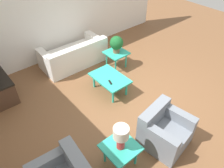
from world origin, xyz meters
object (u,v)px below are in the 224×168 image
object	(u,v)px
sofa	(74,56)
potted_plant	(116,43)
table_lamp	(121,135)
coffee_table	(110,79)
side_table_plant	(116,54)
side_table_lamp	(120,149)
armchair	(164,131)

from	to	relation	value
sofa	potted_plant	distance (m)	1.29
sofa	table_lamp	size ratio (longest dim) A/B	3.79
coffee_table	side_table_plant	xyz separation A→B (m)	(0.70, -0.82, 0.03)
coffee_table	side_table_lamp	size ratio (longest dim) A/B	1.66
coffee_table	table_lamp	world-z (taller)	table_lamp
potted_plant	armchair	bearing A→B (deg)	158.33
side_table_plant	potted_plant	size ratio (longest dim) A/B	1.21
sofa	side_table_plant	xyz separation A→B (m)	(-0.87, -0.84, 0.13)
coffee_table	side_table_lamp	distance (m)	1.99
side_table_lamp	side_table_plant	bearing A→B (deg)	-39.62
side_table_plant	side_table_lamp	xyz separation A→B (m)	(-2.34, 1.94, 0.00)
armchair	side_table_plant	world-z (taller)	armchair
side_table_lamp	table_lamp	xyz separation A→B (m)	(0.00, -0.00, 0.37)
coffee_table	sofa	bearing A→B (deg)	0.76
sofa	coffee_table	world-z (taller)	sofa
armchair	coffee_table	size ratio (longest dim) A/B	0.97
side_table_lamp	potted_plant	distance (m)	3.06
armchair	table_lamp	xyz separation A→B (m)	(0.18, 0.94, 0.47)
side_table_plant	table_lamp	xyz separation A→B (m)	(-2.34, 1.94, 0.37)
armchair	table_lamp	size ratio (longest dim) A/B	1.91
side_table_lamp	potted_plant	xyz separation A→B (m)	(2.34, -1.94, 0.33)
potted_plant	table_lamp	world-z (taller)	table_lamp
coffee_table	table_lamp	distance (m)	2.03
sofa	armchair	distance (m)	3.39
coffee_table	potted_plant	world-z (taller)	potted_plant
sofa	potted_plant	size ratio (longest dim) A/B	3.84
armchair	side_table_plant	size ratio (longest dim) A/B	1.61
sofa	side_table_lamp	world-z (taller)	sofa
sofa	armchair	bearing A→B (deg)	87.94
coffee_table	armchair	bearing A→B (deg)	174.20
sofa	coffee_table	size ratio (longest dim) A/B	1.92
sofa	table_lamp	distance (m)	3.43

